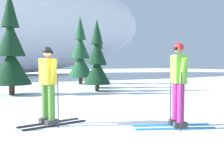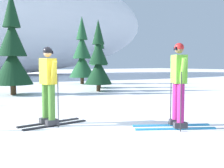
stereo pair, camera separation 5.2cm
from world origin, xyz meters
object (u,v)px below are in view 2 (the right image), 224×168
(pine_tree_center_left, at_px, (12,52))
(pine_tree_center_right, at_px, (99,63))
(skier_lime_jacket, at_px, (178,83))
(pine_tree_far_right, at_px, (82,56))
(pine_tree_center, at_px, (98,61))
(skier_yellow_jacket, at_px, (48,84))

(pine_tree_center_left, xyz_separation_m, pine_tree_center_right, (5.06, 0.90, -0.48))
(skier_lime_jacket, distance_m, pine_tree_far_right, 13.47)
(pine_tree_center, bearing_deg, skier_yellow_jacket, -129.02)
(pine_tree_center, bearing_deg, pine_tree_center_left, 169.06)
(skier_yellow_jacket, distance_m, pine_tree_center, 7.73)
(pine_tree_center_left, xyz_separation_m, pine_tree_center, (4.02, -0.78, -0.41))
(skier_yellow_jacket, height_order, skier_lime_jacket, skier_lime_jacket)
(skier_yellow_jacket, xyz_separation_m, pine_tree_far_right, (6.48, 10.95, 1.02))
(pine_tree_center_left, bearing_deg, skier_lime_jacket, -80.58)
(pine_tree_center_left, bearing_deg, pine_tree_far_right, 36.56)
(skier_lime_jacket, xyz_separation_m, pine_tree_center_left, (-1.42, 8.56, 0.96))
(pine_tree_center_right, bearing_deg, pine_tree_far_right, 80.00)
(skier_lime_jacket, bearing_deg, pine_tree_center_right, 68.94)
(skier_lime_jacket, height_order, pine_tree_far_right, pine_tree_far_right)
(skier_yellow_jacket, bearing_deg, skier_lime_jacket, -38.46)
(skier_yellow_jacket, bearing_deg, pine_tree_center_right, 52.39)
(pine_tree_center_right, bearing_deg, pine_tree_center_left, -169.97)
(pine_tree_far_right, bearing_deg, skier_lime_jacket, -108.32)
(pine_tree_center_left, relative_size, pine_tree_center_right, 1.33)
(pine_tree_center_right, bearing_deg, pine_tree_center, -122.09)
(skier_lime_jacket, bearing_deg, pine_tree_far_right, 71.68)
(pine_tree_center, bearing_deg, pine_tree_center_right, 57.91)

